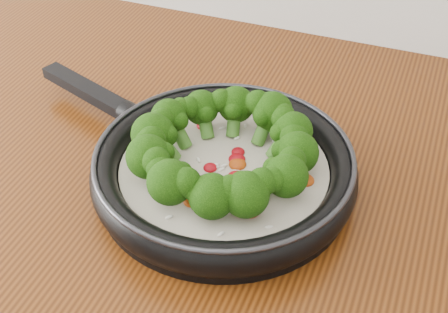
% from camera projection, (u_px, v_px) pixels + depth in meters
% --- Properties ---
extents(skillet, '(0.53, 0.41, 0.10)m').
position_uv_depth(skillet, '(222.00, 164.00, 0.76)').
color(skillet, black).
rests_on(skillet, counter).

